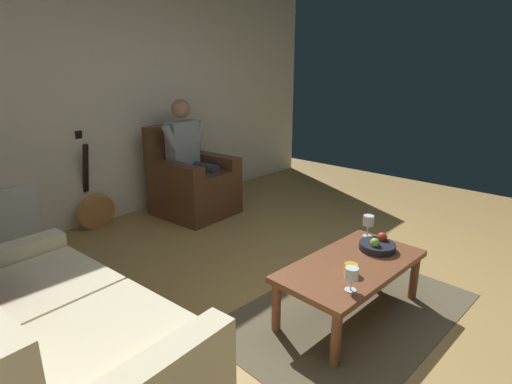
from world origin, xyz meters
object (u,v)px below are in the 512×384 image
(armchair, at_px, (192,184))
(guitar, at_px, (95,208))
(person_seated, at_px, (190,154))
(wine_glass_near, at_px, (368,222))
(wine_glass_far, at_px, (352,275))
(couch, at_px, (39,353))
(fruit_bowl, at_px, (377,245))
(candle_jar, at_px, (351,269))
(coffee_table, at_px, (351,270))

(armchair, bearing_deg, guitar, -24.38)
(person_seated, xyz_separation_m, wine_glass_near, (0.08, 2.29, -0.20))
(wine_glass_far, bearing_deg, armchair, -108.78)
(armchair, distance_m, wine_glass_near, 2.28)
(person_seated, relative_size, wine_glass_far, 8.87)
(couch, distance_m, fruit_bowl, 2.18)
(couch, relative_size, guitar, 1.62)
(fruit_bowl, xyz_separation_m, candle_jar, (0.45, 0.04, 0.00))
(person_seated, distance_m, candle_jar, 2.61)
(person_seated, height_order, fruit_bowl, person_seated)
(coffee_table, distance_m, guitar, 2.83)
(coffee_table, bearing_deg, couch, -21.44)
(person_seated, relative_size, candle_jar, 15.12)
(person_seated, bearing_deg, couch, 32.90)
(armchair, height_order, guitar, guitar)
(couch, distance_m, candle_jar, 1.78)
(wine_glass_near, height_order, fruit_bowl, wine_glass_near)
(armchair, distance_m, candle_jar, 2.58)
(guitar, xyz_separation_m, wine_glass_near, (-0.93, 2.65, 0.28))
(wine_glass_far, bearing_deg, guitar, -87.40)
(couch, relative_size, fruit_bowl, 6.54)
(person_seated, relative_size, guitar, 1.26)
(coffee_table, relative_size, guitar, 1.08)
(guitar, height_order, candle_jar, guitar)
(couch, bearing_deg, guitar, 144.62)
(fruit_bowl, height_order, candle_jar, fruit_bowl)
(guitar, distance_m, fruit_bowl, 2.92)
(coffee_table, xyz_separation_m, wine_glass_near, (-0.48, -0.14, 0.17))
(couch, height_order, coffee_table, couch)
(guitar, relative_size, fruit_bowl, 4.03)
(wine_glass_near, distance_m, candle_jar, 0.65)
(wine_glass_near, bearing_deg, armchair, -92.12)
(guitar, bearing_deg, candle_jar, 96.31)
(person_seated, distance_m, wine_glass_near, 2.30)
(person_seated, relative_size, wine_glass_near, 7.60)
(armchair, distance_m, fruit_bowl, 2.46)
(person_seated, height_order, wine_glass_near, person_seated)
(wine_glass_far, distance_m, candle_jar, 0.22)
(couch, bearing_deg, fruit_bowl, 67.14)
(candle_jar, bearing_deg, coffee_table, -153.45)
(wine_glass_near, xyz_separation_m, candle_jar, (0.61, 0.21, -0.09))
(couch, bearing_deg, candle_jar, 61.18)
(person_seated, distance_m, fruit_bowl, 2.49)
(coffee_table, xyz_separation_m, candle_jar, (0.14, 0.07, 0.09))
(armchair, relative_size, wine_glass_near, 5.92)
(wine_glass_far, xyz_separation_m, candle_jar, (-0.18, -0.10, -0.07))
(wine_glass_near, bearing_deg, fruit_bowl, 44.94)
(armchair, relative_size, couch, 0.61)
(wine_glass_near, xyz_separation_m, fruit_bowl, (0.17, 0.17, -0.09))
(person_seated, bearing_deg, wine_glass_far, 67.16)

